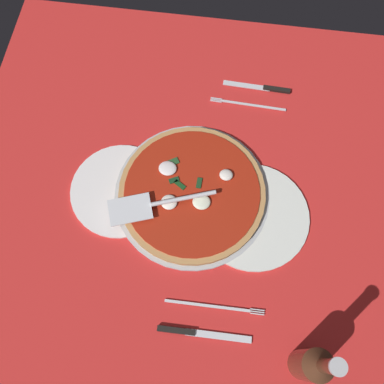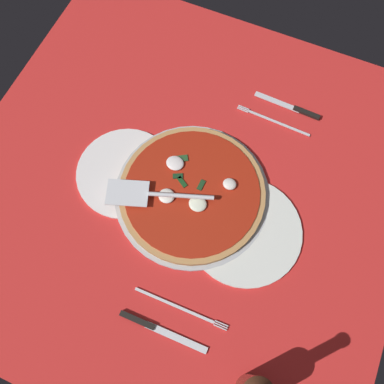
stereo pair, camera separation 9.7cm
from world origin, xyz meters
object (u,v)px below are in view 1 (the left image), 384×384
Objects in this scene: place_setting_far at (255,97)px; beer_bottle at (313,365)px; dinner_plate_right at (253,216)px; pizza at (192,192)px; dinner_plate_left at (120,190)px; place_setting_near at (205,321)px; pizza_server at (154,204)px.

beer_bottle reaches higher than place_setting_far.
dinner_plate_right is 0.76× the size of pizza.
dinner_plate_left is 0.91× the size of dinner_plate_right.
place_setting_near is at bearing -108.38° from dinner_plate_right.
dinner_plate_left is 1.10× the size of place_setting_far.
pizza reaches higher than dinner_plate_left.
dinner_plate_left is 1.02× the size of beer_bottle.
dinner_plate_left is at bearing 47.86° from place_setting_far.
place_setting_near is (-8.11, -24.39, -0.15)cm from dinner_plate_right.
beer_bottle is at bearing -51.12° from pizza.
dinner_plate_left is 0.97× the size of pizza_server.
place_setting_far is 64.96cm from beer_bottle.
pizza is 31.80cm from place_setting_far.
pizza reaches higher than place_setting_far.
dinner_plate_right is 1.07× the size of pizza_server.
beer_bottle is at bearing -67.43° from dinner_plate_right.
pizza is 43.80cm from beer_bottle.
place_setting_near is 57.29cm from place_setting_far.
pizza_server is at bearing -22.09° from dinner_plate_left.
beer_bottle reaches higher than dinner_plate_left.
place_setting_near is at bearing 85.90° from place_setting_far.
place_setting_near is at bearing -76.88° from pizza.
dinner_plate_right is 32.61cm from place_setting_far.
pizza_server is at bearing 61.02° from place_setting_far.
beer_bottle is at bearing 105.09° from place_setting_far.
beer_bottle is (27.17, -33.70, 6.70)cm from pizza.
pizza is (-14.60, 3.46, 1.37)cm from dinner_plate_right.
pizza is 1.60× the size of place_setting_far.
beer_bottle is (12.57, -30.23, 8.07)cm from dinner_plate_right.
dinner_plate_left is 0.69× the size of pizza.
pizza_server is at bearing 121.15° from place_setting_near.
beer_bottle reaches higher than dinner_plate_right.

